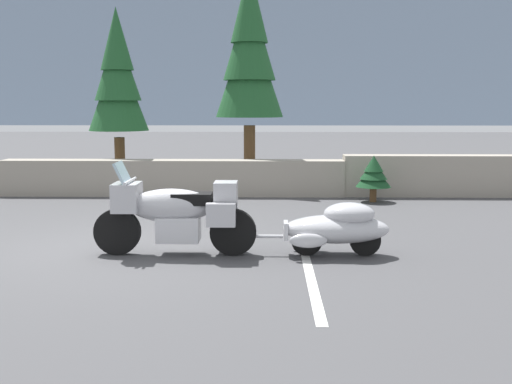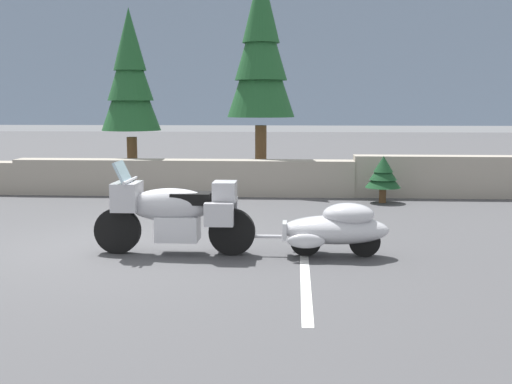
{
  "view_description": "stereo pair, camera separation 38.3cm",
  "coord_description": "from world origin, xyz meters",
  "px_view_note": "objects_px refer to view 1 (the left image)",
  "views": [
    {
      "loc": [
        2.26,
        -9.11,
        2.12
      ],
      "look_at": [
        2.07,
        0.02,
        0.85
      ],
      "focal_mm": 44.04,
      "sensor_mm": 36.0,
      "label": 1
    },
    {
      "loc": [
        2.64,
        -9.09,
        2.12
      ],
      "look_at": [
        2.07,
        0.02,
        0.85
      ],
      "focal_mm": 44.04,
      "sensor_mm": 36.0,
      "label": 2
    }
  ],
  "objects_px": {
    "touring_motorcycle": "(174,212)",
    "pine_tree_secondary": "(117,76)",
    "car_shaped_trailer": "(337,227)",
    "pine_tree_tall": "(249,50)"
  },
  "relations": [
    {
      "from": "car_shaped_trailer",
      "to": "pine_tree_secondary",
      "type": "height_order",
      "value": "pine_tree_secondary"
    },
    {
      "from": "touring_motorcycle",
      "to": "pine_tree_secondary",
      "type": "distance_m",
      "value": 7.8
    },
    {
      "from": "pine_tree_secondary",
      "to": "pine_tree_tall",
      "type": "bearing_deg",
      "value": 3.38
    },
    {
      "from": "touring_motorcycle",
      "to": "car_shaped_trailer",
      "type": "height_order",
      "value": "touring_motorcycle"
    },
    {
      "from": "pine_tree_tall",
      "to": "car_shaped_trailer",
      "type": "bearing_deg",
      "value": -78.63
    },
    {
      "from": "touring_motorcycle",
      "to": "pine_tree_secondary",
      "type": "height_order",
      "value": "pine_tree_secondary"
    },
    {
      "from": "pine_tree_tall",
      "to": "touring_motorcycle",
      "type": "bearing_deg",
      "value": -96.59
    },
    {
      "from": "touring_motorcycle",
      "to": "pine_tree_secondary",
      "type": "xyz_separation_m",
      "value": [
        -2.44,
        7.07,
        2.2
      ]
    },
    {
      "from": "car_shaped_trailer",
      "to": "pine_tree_tall",
      "type": "relative_size",
      "value": 0.4
    },
    {
      "from": "car_shaped_trailer",
      "to": "pine_tree_tall",
      "type": "distance_m",
      "value": 8.01
    }
  ]
}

